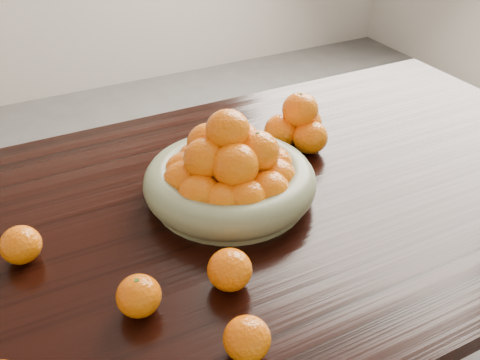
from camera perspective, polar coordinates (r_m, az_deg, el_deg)
name	(u,v)px	position (r m, az deg, el deg)	size (l,w,h in m)	color
dining_table	(222,242)	(1.21, -1.90, -6.65)	(2.00, 1.00, 0.75)	black
fruit_bowl	(230,173)	(1.16, -1.05, 0.71)	(0.38, 0.38, 0.21)	gray
orange_pyramid	(299,125)	(1.37, 6.34, 5.88)	(0.17, 0.16, 0.14)	orange
loose_orange_0	(139,296)	(0.93, -10.74, -12.05)	(0.08, 0.08, 0.07)	orange
loose_orange_1	(247,339)	(0.85, 0.74, -16.58)	(0.08, 0.08, 0.07)	orange
loose_orange_2	(230,270)	(0.96, -1.10, -9.55)	(0.08, 0.08, 0.07)	orange
loose_orange_3	(21,245)	(1.09, -22.35, -6.41)	(0.08, 0.08, 0.07)	orange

